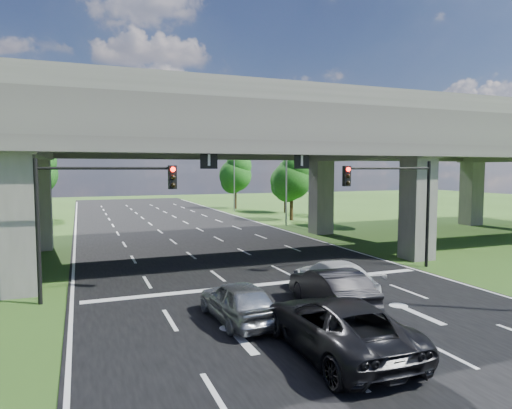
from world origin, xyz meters
TOP-DOWN VIEW (x-y plane):
  - ground at (0.00, 0.00)m, footprint 160.00×160.00m
  - road at (0.00, 10.00)m, footprint 18.00×120.00m
  - overpass at (0.00, 12.00)m, footprint 80.00×15.00m
  - signal_right at (7.82, 3.94)m, footprint 5.76×0.54m
  - signal_left at (-7.82, 3.94)m, footprint 5.76×0.54m
  - streetlight_far at (10.10, 24.00)m, footprint 3.38×0.25m
  - streetlight_beyond at (10.10, 40.00)m, footprint 3.38×0.25m
  - tree_left_near at (-13.95, 26.00)m, footprint 4.50×4.50m
  - tree_left_far at (-12.95, 42.00)m, footprint 4.80×4.80m
  - tree_right_near at (13.05, 28.00)m, footprint 4.20×4.20m
  - tree_right_mid at (16.05, 36.00)m, footprint 3.91×3.90m
  - tree_right_far at (12.05, 44.00)m, footprint 4.50×4.50m
  - car_silver at (-3.11, -1.08)m, footprint 2.06×4.53m
  - car_dark at (0.80, -1.00)m, footprint 2.14×5.09m
  - car_white at (1.80, 0.46)m, footprint 2.81×5.68m
  - car_trailing at (-1.25, -4.81)m, footprint 2.94×6.13m

SIDE VIEW (x-z plane):
  - ground at x=0.00m, z-range 0.00..0.00m
  - road at x=0.00m, z-range 0.00..0.03m
  - car_silver at x=-3.11m, z-range 0.03..1.54m
  - car_white at x=1.80m, z-range 0.03..1.62m
  - car_dark at x=0.80m, z-range 0.03..1.66m
  - car_trailing at x=-1.25m, z-range 0.03..1.72m
  - tree_right_mid at x=16.05m, z-range 0.79..7.55m
  - signal_right at x=7.82m, z-range 1.19..7.19m
  - signal_left at x=-7.82m, z-range 1.19..7.19m
  - tree_right_near at x=13.05m, z-range 0.86..8.14m
  - tree_left_near at x=-13.95m, z-range 0.92..8.72m
  - tree_right_far at x=12.05m, z-range 0.92..8.72m
  - tree_left_far at x=-12.95m, z-range 0.98..9.30m
  - streetlight_far at x=10.10m, z-range 0.85..10.85m
  - streetlight_beyond at x=10.10m, z-range 0.85..10.85m
  - overpass at x=0.00m, z-range 2.92..12.92m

